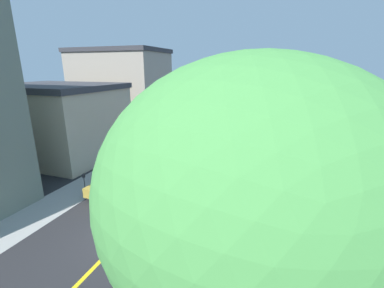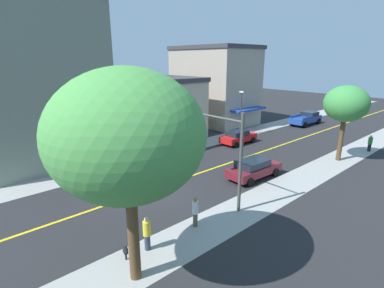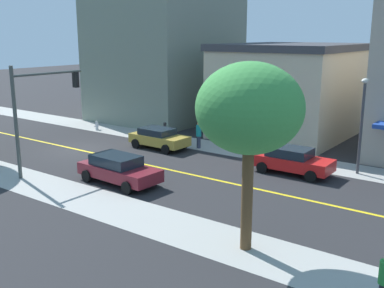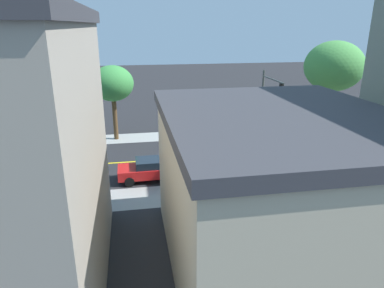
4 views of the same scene
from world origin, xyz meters
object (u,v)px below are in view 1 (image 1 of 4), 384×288
Objects in this scene: traffic_light_mast at (226,158)px; street_tree_left_near at (254,188)px; pedestrian_green_shirt at (281,135)px; pedestrian_white_shirt at (229,254)px; red_sedan_left_curb at (171,144)px; maroon_sedan_right_curb at (223,177)px; pedestrian_teal_shirt at (113,165)px; street_tree_right_corner at (274,103)px; street_lamp at (164,113)px; gold_sedan_left_curb at (114,182)px; parking_meter at (84,181)px; blue_pickup_truck at (211,118)px.

street_tree_left_near is at bearing 105.84° from traffic_light_mast.
pedestrian_white_shirt is at bearing 82.17° from pedestrian_green_shirt.
red_sedan_left_curb is 9.61m from maroon_sedan_right_curb.
street_tree_left_near reaches higher than pedestrian_teal_shirt.
street_tree_right_corner is 1.43× the size of maroon_sedan_right_curb.
street_tree_right_corner reaches higher than maroon_sedan_right_curb.
street_lamp is 13.25m from gold_sedan_left_curb.
gold_sedan_left_curb is (1.74, 0.91, -0.20)m from parking_meter.
street_lamp is 1.13× the size of maroon_sedan_right_curb.
street_tree_left_near is 1.28× the size of street_tree_right_corner.
pedestrian_teal_shirt is at bearing 167.06° from red_sedan_left_curb.
pedestrian_white_shirt is at bearing -163.31° from blue_pickup_truck.
street_lamp reaches higher than pedestrian_teal_shirt.
street_tree_right_corner is 16.10m from blue_pickup_truck.
street_tree_left_near is 1.50× the size of blue_pickup_truck.
street_tree_right_corner is at bearing 85.69° from pedestrian_white_shirt.
gold_sedan_left_curb is 10.33m from pedestrian_white_shirt.
street_tree_left_near is 15.65m from parking_meter.
pedestrian_green_shirt reaches higher than maroon_sedan_right_curb.
gold_sedan_left_curb is at bearing -11.66° from traffic_light_mast.
parking_meter is 13.93m from street_lamp.
gold_sedan_left_curb is (-9.70, -12.42, -4.41)m from street_tree_right_corner.
traffic_light_mast is 3.28× the size of pedestrian_teal_shirt.
parking_meter is 0.25× the size of blue_pickup_truck.
parking_meter is at bearing 175.51° from blue_pickup_truck.
street_tree_right_corner is (-0.66, 21.76, -1.04)m from street_tree_left_near.
maroon_sedan_right_curb is at bearing 43.68° from pedestrian_teal_shirt.
traffic_light_mast reaches higher than red_sedan_left_curb.
maroon_sedan_right_curb is (-3.33, 12.56, -5.41)m from street_tree_left_near.
street_tree_right_corner is 3.92× the size of pedestrian_white_shirt.
red_sedan_left_curb is at bearing 49.28° from maroon_sedan_right_curb.
maroon_sedan_right_curb is at bearing -106.17° from street_tree_right_corner.
maroon_sedan_right_curb is at bearing -64.39° from gold_sedan_left_curb.
blue_pickup_truck is (-10.22, 33.99, -5.30)m from street_tree_left_near.
gold_sedan_left_curb is at bearing -128.00° from street_tree_right_corner.
pedestrian_white_shirt is 22.34m from pedestrian_green_shirt.
street_tree_left_near is 27.35m from pedestrian_green_shirt.
street_lamp is at bearing 168.75° from blue_pickup_truck.
parking_meter is 0.83× the size of pedestrian_white_shirt.
traffic_light_mast reaches higher than parking_meter.
street_lamp is 13.84m from pedestrian_green_shirt.
blue_pickup_truck is 3.13× the size of pedestrian_teal_shirt.
parking_meter is at bearing -54.91° from pedestrian_teal_shirt.
blue_pickup_truck reaches higher than parking_meter.
maroon_sedan_right_curb is at bearing -162.45° from blue_pickup_truck.
street_lamp is at bearing 16.11° from pedestrian_green_shirt.
pedestrian_teal_shirt is at bearing -21.39° from traffic_light_mast.
street_tree_left_near is 21.79m from street_tree_right_corner.
maroon_sedan_right_curb is at bearing -76.70° from traffic_light_mast.
pedestrian_white_shirt is (0.94, -3.12, -3.08)m from traffic_light_mast.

